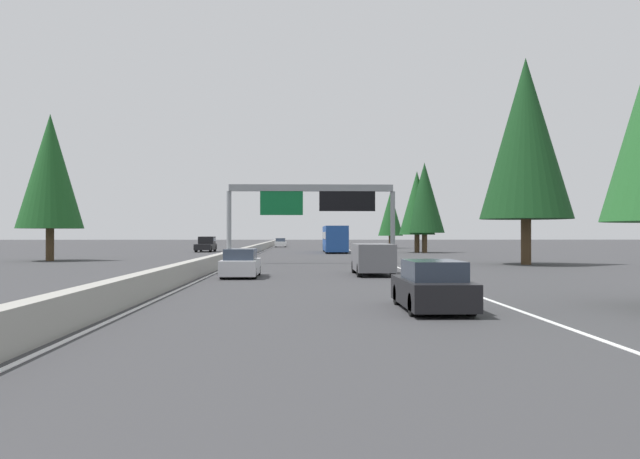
{
  "coord_description": "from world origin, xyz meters",
  "views": [
    {
      "loc": [
        -3.22,
        -5.21,
        2.26
      ],
      "look_at": [
        49.45,
        -6.67,
        2.58
      ],
      "focal_mm": 35.5,
      "sensor_mm": 36.0,
      "label": 1
    }
  ],
  "objects_px": {
    "conifer_right_far": "(417,203)",
    "conifer_left_near": "(50,171)",
    "sedan_distant_a": "(432,287)",
    "conifer_right_mid": "(425,198)",
    "conifer_right_near": "(526,139)",
    "bus_near_center": "(335,238)",
    "sedan_near_right": "(241,264)",
    "sign_gantry_overhead": "(314,201)",
    "sedan_distant_b": "(281,243)",
    "oncoming_near": "(206,244)",
    "minivan_far_right": "(372,257)",
    "conifer_right_distant": "(391,214)"
  },
  "relations": [
    {
      "from": "conifer_right_far",
      "to": "conifer_left_near",
      "type": "xyz_separation_m",
      "value": [
        -21.28,
        34.21,
        1.54
      ]
    },
    {
      "from": "sedan_distant_a",
      "to": "conifer_right_far",
      "type": "bearing_deg",
      "value": -9.87
    },
    {
      "from": "conifer_right_mid",
      "to": "conifer_right_near",
      "type": "bearing_deg",
      "value": -176.1
    },
    {
      "from": "bus_near_center",
      "to": "conifer_left_near",
      "type": "height_order",
      "value": "conifer_left_near"
    },
    {
      "from": "sedan_near_right",
      "to": "conifer_right_near",
      "type": "height_order",
      "value": "conifer_right_near"
    },
    {
      "from": "sedan_distant_a",
      "to": "sedan_near_right",
      "type": "height_order",
      "value": "same"
    },
    {
      "from": "conifer_left_near",
      "to": "conifer_right_mid",
      "type": "bearing_deg",
      "value": -59.32
    },
    {
      "from": "conifer_right_far",
      "to": "conifer_left_near",
      "type": "height_order",
      "value": "conifer_left_near"
    },
    {
      "from": "bus_near_center",
      "to": "conifer_right_near",
      "type": "relative_size",
      "value": 0.77
    },
    {
      "from": "sign_gantry_overhead",
      "to": "conifer_right_mid",
      "type": "xyz_separation_m",
      "value": [
        25.85,
        -13.41,
        1.68
      ]
    },
    {
      "from": "conifer_right_near",
      "to": "conifer_right_mid",
      "type": "relative_size",
      "value": 1.42
    },
    {
      "from": "sedan_distant_b",
      "to": "sedan_near_right",
      "type": "bearing_deg",
      "value": -179.66
    },
    {
      "from": "sedan_distant_a",
      "to": "sedan_distant_b",
      "type": "distance_m",
      "value": 85.93
    },
    {
      "from": "sedan_distant_a",
      "to": "sedan_near_right",
      "type": "xyz_separation_m",
      "value": [
        14.19,
        6.99,
        0.0
      ]
    },
    {
      "from": "oncoming_near",
      "to": "conifer_right_far",
      "type": "distance_m",
      "value": 26.07
    },
    {
      "from": "sign_gantry_overhead",
      "to": "conifer_right_mid",
      "type": "relative_size",
      "value": 1.2
    },
    {
      "from": "sign_gantry_overhead",
      "to": "conifer_right_near",
      "type": "bearing_deg",
      "value": -98.32
    },
    {
      "from": "minivan_far_right",
      "to": "oncoming_near",
      "type": "height_order",
      "value": "oncoming_near"
    },
    {
      "from": "minivan_far_right",
      "to": "conifer_right_far",
      "type": "relative_size",
      "value": 0.52
    },
    {
      "from": "conifer_right_mid",
      "to": "conifer_right_far",
      "type": "height_order",
      "value": "conifer_right_mid"
    },
    {
      "from": "conifer_right_far",
      "to": "conifer_left_near",
      "type": "bearing_deg",
      "value": 121.88
    },
    {
      "from": "sedan_near_right",
      "to": "sedan_distant_b",
      "type": "height_order",
      "value": "same"
    },
    {
      "from": "conifer_right_near",
      "to": "conifer_right_far",
      "type": "distance_m",
      "value": 28.92
    },
    {
      "from": "sedan_distant_b",
      "to": "conifer_right_mid",
      "type": "bearing_deg",
      "value": -149.9
    },
    {
      "from": "sedan_distant_b",
      "to": "oncoming_near",
      "type": "bearing_deg",
      "value": 162.56
    },
    {
      "from": "conifer_right_mid",
      "to": "sedan_distant_a",
      "type": "bearing_deg",
      "value": 169.23
    },
    {
      "from": "conifer_right_mid",
      "to": "conifer_right_far",
      "type": "relative_size",
      "value": 1.1
    },
    {
      "from": "bus_near_center",
      "to": "conifer_right_mid",
      "type": "xyz_separation_m",
      "value": [
        -1.05,
        -10.44,
        4.68
      ]
    },
    {
      "from": "sedan_distant_a",
      "to": "conifer_right_distant",
      "type": "distance_m",
      "value": 78.21
    },
    {
      "from": "sedan_distant_b",
      "to": "conifer_right_near",
      "type": "bearing_deg",
      "value": -161.45
    },
    {
      "from": "conifer_right_mid",
      "to": "oncoming_near",
      "type": "bearing_deg",
      "value": 79.99
    },
    {
      "from": "sedan_near_right",
      "to": "conifer_right_far",
      "type": "xyz_separation_m",
      "value": [
        41.14,
        -16.62,
        5.13
      ]
    },
    {
      "from": "minivan_far_right",
      "to": "conifer_right_far",
      "type": "xyz_separation_m",
      "value": [
        39.66,
        -9.65,
        4.86
      ]
    },
    {
      "from": "bus_near_center",
      "to": "conifer_right_near",
      "type": "bearing_deg",
      "value": -157.02
    },
    {
      "from": "sedan_distant_b",
      "to": "conifer_right_mid",
      "type": "height_order",
      "value": "conifer_right_mid"
    },
    {
      "from": "bus_near_center",
      "to": "sedan_distant_b",
      "type": "height_order",
      "value": "bus_near_center"
    },
    {
      "from": "sedan_distant_a",
      "to": "conifer_right_near",
      "type": "distance_m",
      "value": 30.63
    },
    {
      "from": "sign_gantry_overhead",
      "to": "conifer_right_near",
      "type": "xyz_separation_m",
      "value": [
        -2.24,
        -15.33,
        4.4
      ]
    },
    {
      "from": "minivan_far_right",
      "to": "conifer_right_mid",
      "type": "distance_m",
      "value": 40.89
    },
    {
      "from": "sedan_distant_b",
      "to": "conifer_left_near",
      "type": "distance_m",
      "value": 54.74
    },
    {
      "from": "conifer_right_far",
      "to": "conifer_right_mid",
      "type": "bearing_deg",
      "value": -122.61
    },
    {
      "from": "sign_gantry_overhead",
      "to": "oncoming_near",
      "type": "relative_size",
      "value": 2.26
    },
    {
      "from": "sedan_distant_a",
      "to": "bus_near_center",
      "type": "height_order",
      "value": "bus_near_center"
    },
    {
      "from": "sedan_distant_a",
      "to": "conifer_right_far",
      "type": "relative_size",
      "value": 0.46
    },
    {
      "from": "bus_near_center",
      "to": "conifer_right_mid",
      "type": "height_order",
      "value": "conifer_right_mid"
    },
    {
      "from": "minivan_far_right",
      "to": "oncoming_near",
      "type": "relative_size",
      "value": 0.89
    },
    {
      "from": "sign_gantry_overhead",
      "to": "bus_near_center",
      "type": "xyz_separation_m",
      "value": [
        26.9,
        -2.97,
        -3.0
      ]
    },
    {
      "from": "conifer_right_distant",
      "to": "bus_near_center",
      "type": "bearing_deg",
      "value": 155.98
    },
    {
      "from": "sedan_distant_a",
      "to": "conifer_right_mid",
      "type": "bearing_deg",
      "value": -10.77
    },
    {
      "from": "oncoming_near",
      "to": "conifer_right_near",
      "type": "height_order",
      "value": "conifer_right_near"
    }
  ]
}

